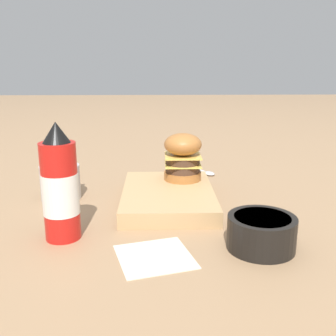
% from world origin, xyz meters
% --- Properties ---
extents(ground_plane, '(6.00, 6.00, 0.00)m').
position_xyz_m(ground_plane, '(0.00, 0.00, 0.00)').
color(ground_plane, '#9E7A56').
extents(serving_board, '(0.30, 0.20, 0.03)m').
position_xyz_m(serving_board, '(-0.06, 0.06, 0.02)').
color(serving_board, tan).
rests_on(serving_board, ground_plane).
extents(burger, '(0.09, 0.09, 0.11)m').
position_xyz_m(burger, '(0.02, 0.02, 0.09)').
color(burger, '#AD6B33').
rests_on(burger, serving_board).
extents(ketchup_bottle, '(0.07, 0.07, 0.22)m').
position_xyz_m(ketchup_bottle, '(-0.24, 0.26, 0.10)').
color(ketchup_bottle, red).
rests_on(ketchup_bottle, ground_plane).
extents(fries_basket, '(0.09, 0.09, 0.14)m').
position_xyz_m(fries_basket, '(-0.02, 0.32, 0.04)').
color(fries_basket, '#B7B7BC').
rests_on(fries_basket, ground_plane).
extents(side_bowl, '(0.12, 0.12, 0.06)m').
position_xyz_m(side_bowl, '(-0.29, -0.09, 0.03)').
color(side_bowl, black).
rests_on(side_bowl, ground_plane).
extents(spoon, '(0.13, 0.10, 0.01)m').
position_xyz_m(spoon, '(0.19, -0.05, 0.01)').
color(spoon, silver).
rests_on(spoon, ground_plane).
extents(ketchup_puddle, '(0.05, 0.05, 0.00)m').
position_xyz_m(ketchup_puddle, '(0.17, 0.12, 0.00)').
color(ketchup_puddle, '#B21E14').
rests_on(ketchup_puddle, ground_plane).
extents(parchment_square, '(0.15, 0.15, 0.00)m').
position_xyz_m(parchment_square, '(-0.32, 0.09, 0.00)').
color(parchment_square, beige).
rests_on(parchment_square, ground_plane).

